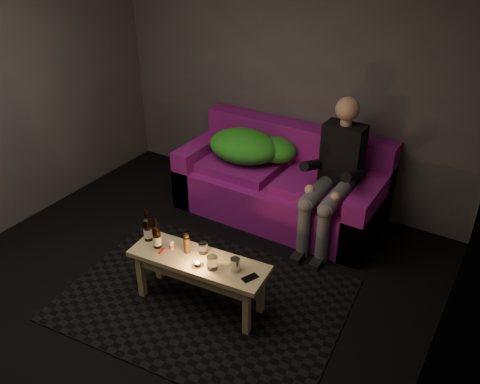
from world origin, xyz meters
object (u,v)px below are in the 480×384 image
object	(u,v)px
beer_bottle_a	(148,229)
beer_bottle_b	(157,236)
sofa	(282,185)
coffee_table	(199,267)
steel_cup	(235,265)
person	(334,172)

from	to	relation	value
beer_bottle_a	beer_bottle_b	world-z (taller)	beer_bottle_a
sofa	beer_bottle_b	size ratio (longest dim) A/B	7.65
coffee_table	steel_cup	distance (m)	0.34
person	steel_cup	bearing A→B (deg)	-98.11
steel_cup	beer_bottle_b	bearing A→B (deg)	-173.93
sofa	beer_bottle_a	distance (m)	1.66
coffee_table	beer_bottle_b	bearing A→B (deg)	-173.88
person	coffee_table	world-z (taller)	person
person	beer_bottle_a	size ratio (longest dim) A/B	4.89
beer_bottle_a	steel_cup	bearing A→B (deg)	2.31
beer_bottle_b	beer_bottle_a	bearing A→B (deg)	162.45
coffee_table	beer_bottle_a	xyz separation A→B (m)	(-0.50, 0.00, 0.19)
person	beer_bottle_a	xyz separation A→B (m)	(-1.01, -1.43, -0.15)
beer_bottle_b	steel_cup	bearing A→B (deg)	6.07
beer_bottle_a	beer_bottle_b	distance (m)	0.13
sofa	beer_bottle_a	xyz separation A→B (m)	(-0.41, -1.60, 0.24)
person	beer_bottle_b	bearing A→B (deg)	-121.10
sofa	beer_bottle_b	world-z (taller)	sofa
person	steel_cup	distance (m)	1.42
coffee_table	beer_bottle_a	size ratio (longest dim) A/B	4.07
sofa	coffee_table	bearing A→B (deg)	-86.84
sofa	person	distance (m)	0.74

